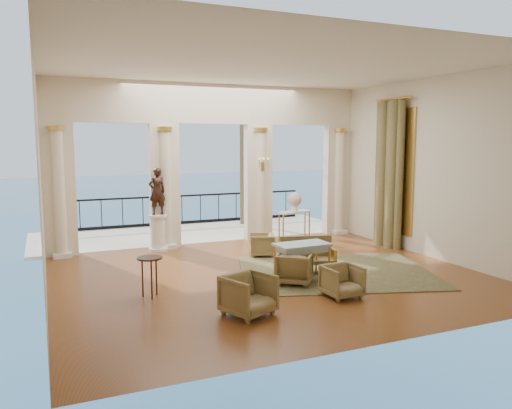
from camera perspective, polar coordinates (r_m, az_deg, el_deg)
name	(u,v)px	position (r m, az deg, el deg)	size (l,w,h in m)	color
floor	(269,276)	(11.03, 1.53, -8.15)	(9.00, 9.00, 0.00)	#43210D
room_walls	(294,144)	(9.63, 4.38, 6.91)	(9.00, 9.00, 9.00)	beige
arcade	(213,153)	(14.20, -4.92, 5.86)	(9.00, 0.56, 4.50)	beige
terrace	(195,233)	(16.36, -6.99, -3.25)	(10.00, 3.60, 0.10)	#B3A896
balustrade	(182,212)	(17.81, -8.46, -0.91)	(9.00, 0.06, 1.03)	black
palm_tree	(243,107)	(17.52, -1.55, 11.11)	(2.00, 2.00, 4.50)	#4C3823
sea	(81,208)	(70.37, -19.33, -0.33)	(160.00, 160.00, 0.00)	#1D5D89
curtain	(388,174)	(14.20, 14.88, 3.36)	(0.33, 1.40, 4.09)	brown
window_frame	(394,171)	(14.31, 15.48, 3.69)	(0.04, 1.60, 3.40)	gold
wall_sconce	(263,165)	(14.42, 0.79, 4.50)	(0.30, 0.11, 0.33)	gold
rug	(336,272)	(11.46, 9.09, -7.60)	(4.21, 3.27, 0.02)	#2F381A
armchair_a	(249,293)	(8.57, -0.86, -10.07)	(0.75, 0.70, 0.77)	#4B3F24
armchair_b	(342,280)	(9.67, 9.82, -8.46)	(0.65, 0.61, 0.67)	#4B3F24
armchair_c	(262,244)	(12.80, 0.71, -4.51)	(0.62, 0.58, 0.63)	#4B3F24
armchair_d	(295,266)	(10.41, 4.45, -7.08)	(0.70, 0.65, 0.72)	#4B3F24
settee	(307,255)	(11.34, 5.86, -5.71)	(1.29, 0.80, 0.80)	#4B3F24
game_table	(302,247)	(10.63, 5.29, -4.88)	(1.17, 0.67, 0.78)	#89A1B0
pedestal	(158,233)	(13.67, -11.12, -3.24)	(0.53, 0.53, 0.97)	silver
statue	(157,191)	(13.51, -11.24, 1.47)	(0.46, 0.30, 1.26)	#301E15
console_table	(294,216)	(14.51, 4.41, -1.37)	(1.01, 0.56, 0.91)	silver
urn	(295,201)	(14.44, 4.43, 0.45)	(0.41, 0.41, 0.54)	white
side_table	(150,263)	(9.64, -12.05, -6.53)	(0.48, 0.48, 0.77)	black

